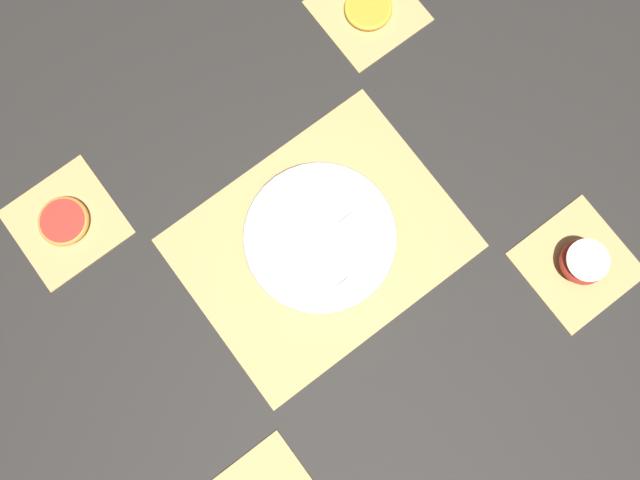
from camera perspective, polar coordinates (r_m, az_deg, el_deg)
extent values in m
plane|color=black|center=(1.04, 0.00, -0.29)|extent=(6.00, 6.00, 0.00)
cube|color=tan|center=(1.03, 0.00, -0.26)|extent=(0.44, 0.34, 0.01)
cube|color=#3D2D19|center=(1.03, -7.95, -6.09)|extent=(0.01, 0.34, 0.00)
cube|color=#3D2D19|center=(1.03, -5.95, -4.64)|extent=(0.01, 0.34, 0.00)
cube|color=#3D2D19|center=(1.03, -3.96, -3.17)|extent=(0.01, 0.34, 0.00)
cube|color=#3D2D19|center=(1.03, -1.97, -1.71)|extent=(0.01, 0.34, 0.00)
cube|color=#3D2D19|center=(1.03, 0.00, -0.25)|extent=(0.01, 0.34, 0.00)
cube|color=#3D2D19|center=(1.04, 1.96, 1.20)|extent=(0.01, 0.34, 0.00)
cube|color=#3D2D19|center=(1.04, 3.89, 2.63)|extent=(0.01, 0.34, 0.00)
cube|color=#3D2D19|center=(1.05, 5.80, 4.04)|extent=(0.01, 0.34, 0.00)
cube|color=#3D2D19|center=(1.06, 7.68, 5.41)|extent=(0.01, 0.34, 0.00)
cube|color=tan|center=(1.11, 22.44, -2.02)|extent=(0.17, 0.17, 0.01)
cube|color=#3D2D19|center=(1.09, 20.94, -3.33)|extent=(0.00, 0.16, 0.00)
cube|color=#3D2D19|center=(1.11, 22.48, -2.00)|extent=(0.00, 0.16, 0.00)
cube|color=#3D2D19|center=(1.13, 23.97, -0.71)|extent=(0.00, 0.16, 0.00)
cube|color=tan|center=(1.12, -22.22, 1.51)|extent=(0.17, 0.17, 0.01)
cube|color=#3D2D19|center=(1.13, -24.24, 0.00)|extent=(0.00, 0.16, 0.00)
cube|color=#3D2D19|center=(1.12, -22.92, 1.02)|extent=(0.00, 0.16, 0.00)
cube|color=#3D2D19|center=(1.12, -21.58, 2.04)|extent=(0.00, 0.16, 0.00)
cube|color=#3D2D19|center=(1.11, -20.23, 3.08)|extent=(0.00, 0.16, 0.00)
cube|color=tan|center=(1.18, 4.40, 20.18)|extent=(0.17, 0.17, 0.01)
cube|color=#3D2D19|center=(1.16, 2.68, 19.18)|extent=(0.00, 0.16, 0.00)
cube|color=#3D2D19|center=(1.18, 4.41, 20.22)|extent=(0.00, 0.16, 0.00)
cylinder|color=silver|center=(1.00, 0.00, 0.06)|extent=(0.24, 0.24, 0.06)
torus|color=silver|center=(0.97, 0.00, 0.31)|extent=(0.24, 0.24, 0.01)
cylinder|color=#F7EFC6|center=(1.00, 1.90, -2.39)|extent=(0.03, 0.03, 0.01)
cylinder|color=#F7EFC6|center=(0.97, -2.99, -4.06)|extent=(0.03, 0.03, 0.01)
cylinder|color=#F7EFC6|center=(1.01, 3.33, 4.05)|extent=(0.02, 0.02, 0.01)
cylinder|color=#F7EFC6|center=(1.00, -1.72, -2.30)|extent=(0.03, 0.03, 0.01)
cylinder|color=#F7EFC6|center=(0.99, 1.25, 1.67)|extent=(0.02, 0.02, 0.01)
cylinder|color=#F7EFC6|center=(0.98, 1.24, -0.59)|extent=(0.03, 0.03, 0.01)
cylinder|color=#F7EFC6|center=(1.02, 0.32, 0.62)|extent=(0.02, 0.02, 0.01)
cylinder|color=#F7EFC6|center=(0.98, -1.75, -2.01)|extent=(0.03, 0.03, 0.01)
cylinder|color=#F7EFC6|center=(1.01, 4.00, -1.83)|extent=(0.03, 0.03, 0.01)
cylinder|color=#F7EFC6|center=(0.99, -1.23, 4.69)|extent=(0.03, 0.03, 0.01)
cylinder|color=#F7EFC6|center=(1.01, 2.65, 0.38)|extent=(0.03, 0.03, 0.01)
cylinder|color=#F7EFC6|center=(1.01, -3.29, -1.70)|extent=(0.03, 0.03, 0.01)
cube|color=#EFEACC|center=(0.99, 3.86, -0.58)|extent=(0.03, 0.03, 0.03)
cube|color=#EFEACC|center=(0.96, 2.49, -4.42)|extent=(0.02, 0.02, 0.02)
cube|color=#EFEACC|center=(0.98, -1.22, 0.34)|extent=(0.03, 0.03, 0.03)
cube|color=#EFEACC|center=(1.01, -3.24, -0.16)|extent=(0.02, 0.02, 0.02)
cube|color=#EFEACC|center=(0.98, 2.83, 1.38)|extent=(0.03, 0.03, 0.03)
cube|color=#EFEACC|center=(1.03, -3.21, 2.46)|extent=(0.03, 0.03, 0.03)
cube|color=#EFEACC|center=(1.00, 0.10, 2.44)|extent=(0.03, 0.03, 0.03)
cube|color=#EFEACC|center=(0.99, 1.27, -4.15)|extent=(0.02, 0.02, 0.02)
cube|color=#EFEACC|center=(0.99, 3.13, -4.47)|extent=(0.03, 0.03, 0.03)
cube|color=#EFEACC|center=(1.02, 5.21, 0.45)|extent=(0.02, 0.02, 0.02)
cube|color=#EFEACC|center=(0.98, -4.47, -1.69)|extent=(0.03, 0.03, 0.03)
cube|color=#EFEACC|center=(1.02, 0.64, 4.47)|extent=(0.02, 0.02, 0.02)
ellipsoid|color=orange|center=(1.00, -1.32, 3.51)|extent=(0.03, 0.01, 0.01)
ellipsoid|color=orange|center=(1.00, -5.11, 0.91)|extent=(0.03, 0.01, 0.01)
ellipsoid|color=red|center=(0.98, -2.97, -0.59)|extent=(0.03, 0.02, 0.01)
ellipsoid|color=orange|center=(1.02, 3.93, 2.75)|extent=(0.03, 0.02, 0.01)
ellipsoid|color=orange|center=(0.99, 4.51, 3.25)|extent=(0.03, 0.02, 0.01)
ellipsoid|color=#B72D23|center=(1.09, 22.91, -1.85)|extent=(0.08, 0.08, 0.04)
cylinder|color=#EFEACC|center=(1.07, 23.31, -1.71)|extent=(0.07, 0.07, 0.00)
cylinder|color=orange|center=(1.17, 4.43, 20.37)|extent=(0.07, 0.07, 0.01)
torus|color=#F4A82D|center=(1.17, 4.43, 20.37)|extent=(0.08, 0.08, 0.01)
cylinder|color=red|center=(1.11, -22.39, 1.60)|extent=(0.07, 0.07, 0.01)
torus|color=orange|center=(1.11, -22.39, 1.60)|extent=(0.08, 0.08, 0.01)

